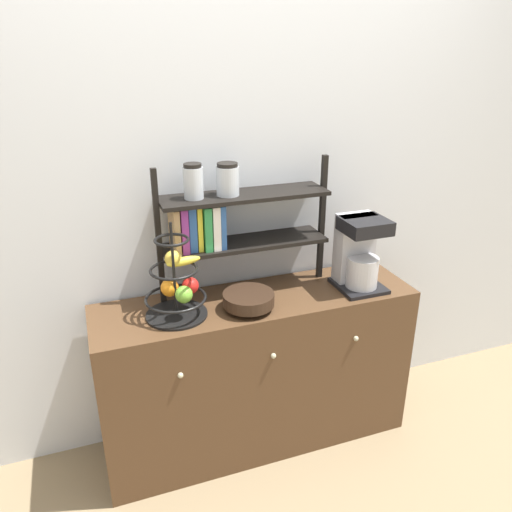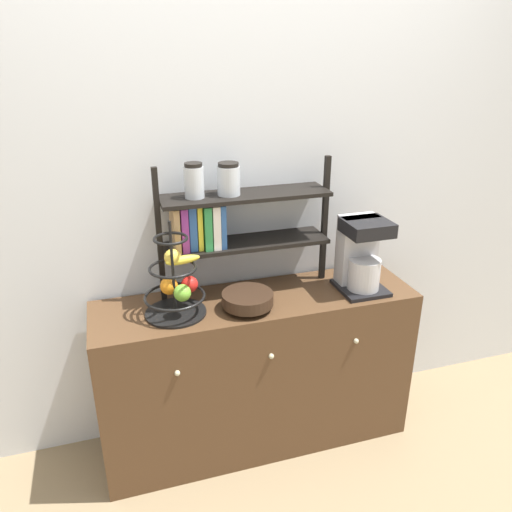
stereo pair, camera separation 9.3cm
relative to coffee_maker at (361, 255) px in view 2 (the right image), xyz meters
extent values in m
plane|color=#847051|center=(-0.49, -0.17, -0.96)|extent=(12.00, 12.00, 0.00)
cube|color=silver|center=(-0.49, 0.28, 0.34)|extent=(7.00, 0.05, 2.60)
cube|color=#4C331E|center=(-0.49, 0.03, -0.56)|extent=(1.47, 0.40, 0.79)
sphere|color=#B2AD8C|center=(-0.90, -0.17, -0.34)|extent=(0.02, 0.02, 0.02)
sphere|color=#B2AD8C|center=(-0.49, -0.17, -0.34)|extent=(0.02, 0.02, 0.02)
sphere|color=#B2AD8C|center=(-0.09, -0.17, -0.34)|extent=(0.02, 0.02, 0.02)
cube|color=black|center=(0.00, -0.02, -0.16)|extent=(0.21, 0.23, 0.02)
cube|color=#B7B7BC|center=(0.00, 0.04, 0.01)|extent=(0.18, 0.09, 0.33)
cylinder|color=#B7B7BC|center=(0.00, -0.04, -0.08)|extent=(0.15, 0.15, 0.14)
cube|color=black|center=(0.00, -0.03, 0.14)|extent=(0.20, 0.18, 0.06)
cylinder|color=black|center=(-0.86, 0.01, -0.16)|extent=(0.26, 0.26, 0.01)
cylinder|color=black|center=(-0.86, 0.01, 0.04)|extent=(0.01, 0.01, 0.41)
torus|color=black|center=(-0.86, 0.01, -0.09)|extent=(0.26, 0.26, 0.01)
torus|color=black|center=(-0.86, 0.01, 0.04)|extent=(0.20, 0.20, 0.01)
torus|color=black|center=(-0.86, 0.01, 0.17)|extent=(0.14, 0.14, 0.01)
sphere|color=red|center=(-0.79, 0.03, -0.05)|extent=(0.07, 0.07, 0.07)
sphere|color=#6BAD33|center=(-0.84, -0.04, -0.05)|extent=(0.07, 0.07, 0.07)
sphere|color=orange|center=(-0.88, 0.04, -0.05)|extent=(0.08, 0.08, 0.08)
ellipsoid|color=yellow|center=(-0.82, 0.03, 0.07)|extent=(0.15, 0.06, 0.04)
sphere|color=gold|center=(-0.86, 0.04, 0.08)|extent=(0.07, 0.07, 0.07)
cylinder|color=black|center=(-0.56, -0.04, -0.16)|extent=(0.12, 0.12, 0.02)
cylinder|color=black|center=(-0.56, -0.04, -0.12)|extent=(0.22, 0.22, 0.05)
cube|color=black|center=(-0.89, 0.15, 0.13)|extent=(0.02, 0.02, 0.60)
cube|color=black|center=(-0.12, 0.15, 0.13)|extent=(0.02, 0.02, 0.60)
cube|color=black|center=(-0.51, 0.15, 0.06)|extent=(0.75, 0.20, 0.02)
cube|color=black|center=(-0.51, 0.15, 0.28)|extent=(0.75, 0.20, 0.02)
cube|color=tan|center=(-0.82, 0.15, 0.17)|extent=(0.02, 0.15, 0.20)
cube|color=#8C338C|center=(-0.79, 0.15, 0.17)|extent=(0.03, 0.15, 0.20)
cube|color=#2D599E|center=(-0.75, 0.15, 0.17)|extent=(0.03, 0.12, 0.20)
cube|color=yellow|center=(-0.72, 0.15, 0.17)|extent=(0.02, 0.13, 0.20)
cube|color=#2D8C47|center=(-0.69, 0.15, 0.17)|extent=(0.03, 0.16, 0.20)
cube|color=white|center=(-0.65, 0.15, 0.17)|extent=(0.03, 0.16, 0.20)
cube|color=#2D599E|center=(-0.62, 0.15, 0.17)|extent=(0.02, 0.15, 0.20)
cylinder|color=silver|center=(-0.73, 0.15, 0.36)|extent=(0.08, 0.08, 0.13)
cylinder|color=black|center=(-0.73, 0.15, 0.43)|extent=(0.08, 0.08, 0.02)
cylinder|color=silver|center=(-0.58, 0.15, 0.35)|extent=(0.10, 0.10, 0.12)
cylinder|color=black|center=(-0.58, 0.15, 0.42)|extent=(0.09, 0.09, 0.02)
camera|label=1|loc=(-1.18, -1.85, 0.89)|focal=35.00mm
camera|label=2|loc=(-1.09, -1.88, 0.89)|focal=35.00mm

